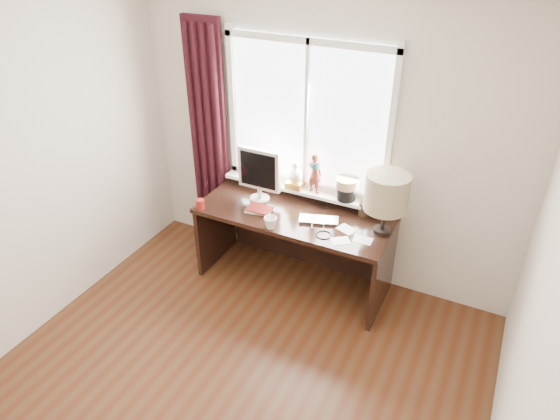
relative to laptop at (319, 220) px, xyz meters
The scene contains 16 objects.
ceiling 2.44m from the laptop, 95.11° to the right, with size 3.50×4.00×0.00m, color white.
wall_back 0.68m from the laptop, 109.81° to the left, with size 3.50×2.60×0.00m, color beige.
wall_right 2.33m from the laptop, 44.92° to the right, with size 4.00×2.60×0.00m, color beige.
laptop is the anchor object (origin of this frame).
mug 0.42m from the laptop, 139.71° to the right, with size 0.11×0.10×0.11m, color white.
red_cup 1.05m from the laptop, 164.93° to the right, with size 0.07×0.07×0.09m, color maroon.
window 0.70m from the laptop, 129.87° to the left, with size 1.52×0.21×1.40m.
curtain 1.36m from the laptop, 166.58° to the left, with size 0.38×0.09×2.25m.
desk 0.38m from the laptop, 152.85° to the left, with size 1.70×0.70×0.75m.
monitor 0.69m from the laptop, behind, with size 0.40×0.18×0.49m.
notebook_stack 0.54m from the laptop, behind, with size 0.25×0.20×0.03m.
brush_holder 0.40m from the laptop, 40.51° to the left, with size 0.09×0.09×0.25m.
icon_frame 0.54m from the laptop, 32.79° to the left, with size 0.10×0.04×0.13m.
table_lamp 0.63m from the laptop, ahead, with size 0.35×0.35×0.52m.
loose_papers 0.33m from the laptop, 18.55° to the right, with size 0.34×0.35×0.00m.
desk_cables 0.05m from the laptop, 21.16° to the right, with size 0.34×0.58×0.01m.
Camera 1 is at (1.42, -1.72, 3.01)m, focal length 32.00 mm.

